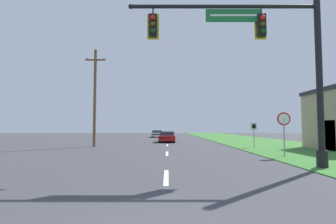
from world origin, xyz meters
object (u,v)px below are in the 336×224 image
car_ahead (168,137)px  utility_pole_near (95,96)px  route_sign_post (254,129)px  signal_mast (273,57)px  far_car (158,134)px  stop_sign (284,124)px

car_ahead → utility_pole_near: bearing=-129.5°
route_sign_post → signal_mast: bearing=-104.0°
far_car → route_sign_post: (8.92, -24.23, 0.92)m
car_ahead → utility_pole_near: utility_pole_near is taller
signal_mast → far_car: signal_mast is taller
stop_sign → route_sign_post: size_ratio=1.23×
car_ahead → stop_sign: 17.00m
car_ahead → stop_sign: size_ratio=1.86×
signal_mast → utility_pole_near: bearing=132.0°
signal_mast → car_ahead: (-4.48, 19.67, -4.02)m
far_car → route_sign_post: 25.84m
stop_sign → signal_mast: bearing=-118.6°
car_ahead → stop_sign: (6.71, -15.57, 1.26)m
car_ahead → far_car: size_ratio=1.10×
stop_sign → utility_pole_near: (-13.04, 7.88, 2.57)m
signal_mast → utility_pole_near: utility_pole_near is taller
signal_mast → far_car: 35.62m
far_car → car_ahead: bearing=-83.2°
stop_sign → utility_pole_near: utility_pole_near is taller
car_ahead → route_sign_post: bearing=-51.9°
car_ahead → route_sign_post: route_sign_post is taller
signal_mast → stop_sign: bearing=61.4°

